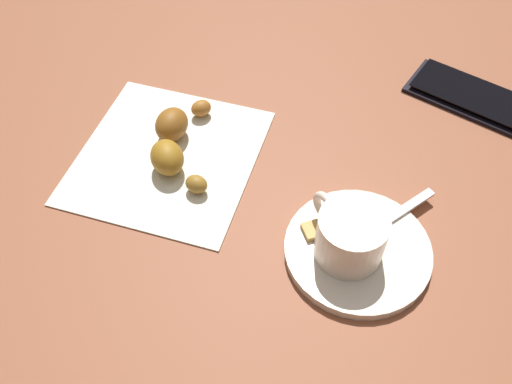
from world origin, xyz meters
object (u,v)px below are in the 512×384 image
Objects in this scene: espresso_cup at (350,235)px; teaspoon at (363,239)px; napkin at (168,156)px; croissant at (174,140)px; saucer at (358,250)px; sugar_packet at (337,223)px; cell_phone at (471,96)px.

teaspoon is (-0.01, -0.02, -0.02)m from espresso_cup.
napkin is 1.50× the size of croissant.
napkin is 0.02m from croissant.
sugar_packet is (0.03, -0.02, 0.01)m from saucer.
croissant reaches higher than sugar_packet.
sugar_packet is (0.02, -0.03, -0.02)m from espresso_cup.
espresso_cup is 0.04m from sugar_packet.
sugar_packet is 0.20m from napkin.
sugar_packet is (0.03, -0.01, 0.00)m from teaspoon.
teaspoon is at bearing -103.91° from saucer.
espresso_cup reaches higher than croissant.
teaspoon reaches higher than saucer.
teaspoon is at bearing 164.56° from croissant.
napkin is (0.21, -0.07, -0.03)m from espresso_cup.
espresso_cup is 0.58× the size of croissant.
teaspoon is 0.91× the size of croissant.
saucer is at bearing 162.27° from croissant.
croissant is (0.19, -0.05, 0.01)m from sugar_packet.
napkin is at bearing 54.99° from croissant.
croissant reaches higher than napkin.
napkin is at bearing -47.95° from sugar_packet.
sugar_packet reaches higher than saucer.
saucer is 0.23m from napkin.
croissant is (0.21, -0.07, 0.01)m from saucer.
cell_phone is at bearing -110.58° from espresso_cup.
espresso_cup reaches higher than teaspoon.
espresso_cup is at bearing 50.70° from teaspoon.
napkin is 1.24× the size of cell_phone.
croissant is at bearing -20.18° from espresso_cup.
croissant is at bearing -50.88° from sugar_packet.
saucer is 0.27m from cell_phone.
teaspoon is 0.22m from croissant.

